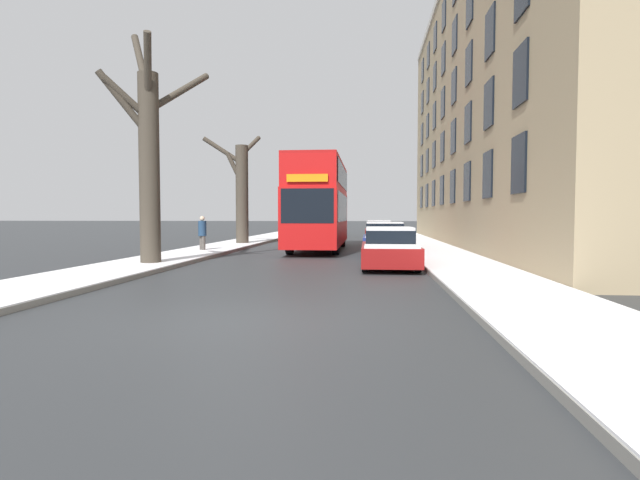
# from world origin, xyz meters

# --- Properties ---
(ground_plane) EXTENTS (320.00, 320.00, 0.00)m
(ground_plane) POSITION_xyz_m (0.00, 0.00, 0.00)
(ground_plane) COLOR #303335
(sidewalk_left) EXTENTS (2.80, 130.00, 0.16)m
(sidewalk_left) POSITION_xyz_m (-5.56, 53.00, 0.08)
(sidewalk_left) COLOR gray
(sidewalk_left) RESTS_ON ground
(sidewalk_right) EXTENTS (2.80, 130.00, 0.16)m
(sidewalk_right) POSITION_xyz_m (5.56, 53.00, 0.08)
(sidewalk_right) COLOR gray
(sidewalk_right) RESTS_ON ground
(terrace_facade_right) EXTENTS (9.10, 36.27, 16.83)m
(terrace_facade_right) POSITION_xyz_m (11.45, 21.62, 8.42)
(terrace_facade_right) COLOR tan
(terrace_facade_right) RESTS_ON ground
(bare_tree_left_0) EXTENTS (2.83, 4.11, 8.36)m
(bare_tree_left_0) POSITION_xyz_m (-5.25, 8.55, 3.91)
(bare_tree_left_0) COLOR #423A30
(bare_tree_left_0) RESTS_ON ground
(bare_tree_left_1) EXTENTS (3.15, 2.19, 6.78)m
(bare_tree_left_1) POSITION_xyz_m (-5.25, 21.19, 3.30)
(bare_tree_left_1) COLOR #423A30
(bare_tree_left_1) RESTS_ON ground
(double_decker_bus) EXTENTS (2.51, 10.40, 4.54)m
(double_decker_bus) POSITION_xyz_m (-0.20, 17.69, 2.56)
(double_decker_bus) COLOR red
(double_decker_bus) RESTS_ON ground
(parked_car_0) EXTENTS (1.88, 4.40, 1.39)m
(parked_car_0) POSITION_xyz_m (3.07, 8.97, 0.65)
(parked_car_0) COLOR maroon
(parked_car_0) RESTS_ON ground
(parked_car_1) EXTENTS (1.89, 4.08, 1.50)m
(parked_car_1) POSITION_xyz_m (3.07, 14.34, 0.69)
(parked_car_1) COLOR navy
(parked_car_1) RESTS_ON ground
(parked_car_2) EXTENTS (1.79, 4.15, 1.30)m
(parked_car_2) POSITION_xyz_m (3.07, 20.39, 0.61)
(parked_car_2) COLOR maroon
(parked_car_2) RESTS_ON ground
(parked_car_3) EXTENTS (1.84, 4.42, 1.46)m
(parked_car_3) POSITION_xyz_m (3.07, 26.37, 0.68)
(parked_car_3) COLOR maroon
(parked_car_3) RESTS_ON ground
(oncoming_van) EXTENTS (2.08, 5.80, 2.29)m
(oncoming_van) POSITION_xyz_m (-1.73, 34.85, 1.24)
(oncoming_van) COLOR #9EA3AD
(oncoming_van) RESTS_ON ground
(pedestrian_left_sidewalk) EXTENTS (0.39, 0.39, 1.77)m
(pedestrian_left_sidewalk) POSITION_xyz_m (-5.55, 14.92, 0.97)
(pedestrian_left_sidewalk) COLOR #4C4742
(pedestrian_left_sidewalk) RESTS_ON ground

